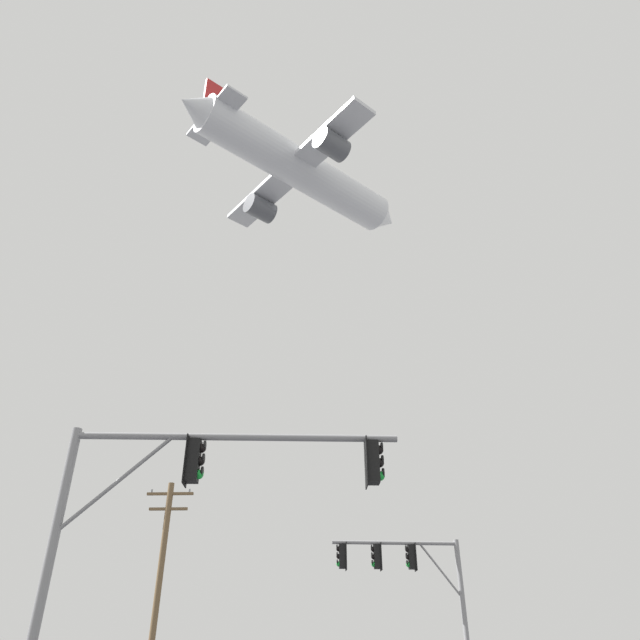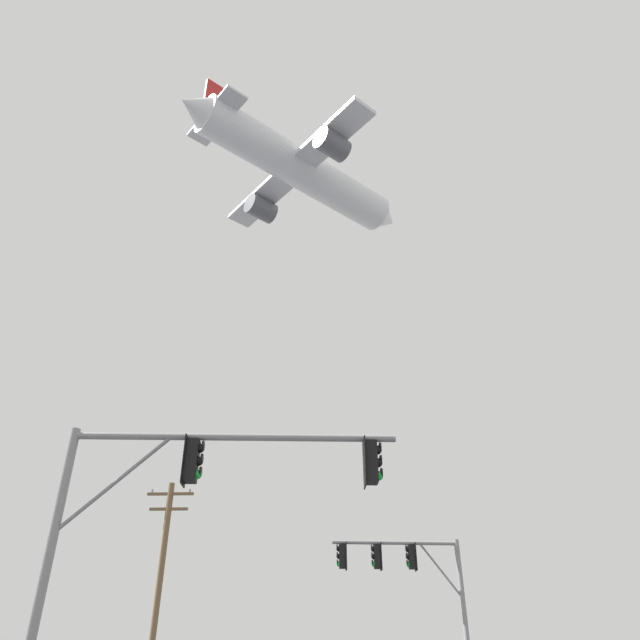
{
  "view_description": "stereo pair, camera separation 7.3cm",
  "coord_description": "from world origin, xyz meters",
  "px_view_note": "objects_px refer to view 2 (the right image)",
  "views": [
    {
      "loc": [
        -0.15,
        -4.92,
        1.68
      ],
      "look_at": [
        -0.92,
        19.05,
        15.68
      ],
      "focal_mm": 33.37,
      "sensor_mm": 36.0,
      "label": 1
    },
    {
      "loc": [
        -0.08,
        -4.92,
        1.68
      ],
      "look_at": [
        -0.92,
        19.05,
        15.68
      ],
      "focal_mm": 33.37,
      "sensor_mm": 36.0,
      "label": 2
    }
  ],
  "objects_px": {
    "signal_pole_far": "(410,577)",
    "utility_pole": "(160,581)",
    "signal_pole_near": "(183,498)",
    "airplane": "(299,169)"
  },
  "relations": [
    {
      "from": "signal_pole_near",
      "to": "signal_pole_far",
      "type": "height_order",
      "value": "signal_pole_far"
    },
    {
      "from": "signal_pole_near",
      "to": "signal_pole_far",
      "type": "xyz_separation_m",
      "value": [
        5.89,
        13.06,
        0.06
      ]
    },
    {
      "from": "signal_pole_far",
      "to": "airplane",
      "type": "distance_m",
      "value": 42.09
    },
    {
      "from": "utility_pole",
      "to": "airplane",
      "type": "bearing_deg",
      "value": 71.43
    },
    {
      "from": "signal_pole_near",
      "to": "airplane",
      "type": "bearing_deg",
      "value": 90.38
    },
    {
      "from": "signal_pole_near",
      "to": "utility_pole",
      "type": "height_order",
      "value": "utility_pole"
    },
    {
      "from": "signal_pole_far",
      "to": "utility_pole",
      "type": "xyz_separation_m",
      "value": [
        -10.71,
        2.83,
        0.2
      ]
    },
    {
      "from": "signal_pole_far",
      "to": "signal_pole_near",
      "type": "bearing_deg",
      "value": -114.28
    },
    {
      "from": "signal_pole_far",
      "to": "airplane",
      "type": "bearing_deg",
      "value": 110.2
    },
    {
      "from": "signal_pole_near",
      "to": "utility_pole",
      "type": "distance_m",
      "value": 16.61
    }
  ]
}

